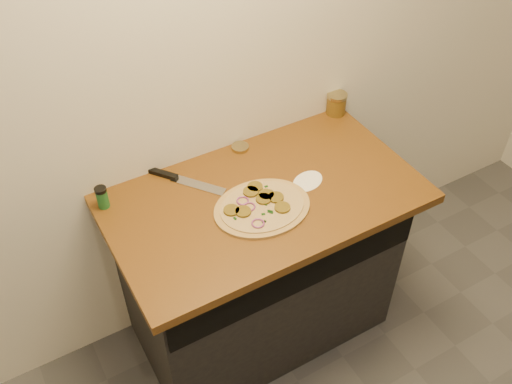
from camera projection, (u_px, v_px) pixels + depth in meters
cabinet at (259, 267)px, 2.51m from camera, size 1.10×0.60×0.86m
countertop at (264, 198)px, 2.19m from camera, size 1.20×0.70×0.04m
pizza at (262, 207)px, 2.11m from camera, size 0.38×0.38×0.02m
chefs_knife at (180, 179)px, 2.23m from camera, size 0.23×0.28×0.02m
mason_jar_lid at (240, 147)px, 2.37m from camera, size 0.08×0.08×0.02m
salsa_jar at (336, 103)px, 2.53m from camera, size 0.09×0.09×0.10m
spice_shaker at (102, 197)px, 2.09m from camera, size 0.05×0.05×0.09m
flour_spill at (308, 181)px, 2.23m from camera, size 0.18×0.18×0.00m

